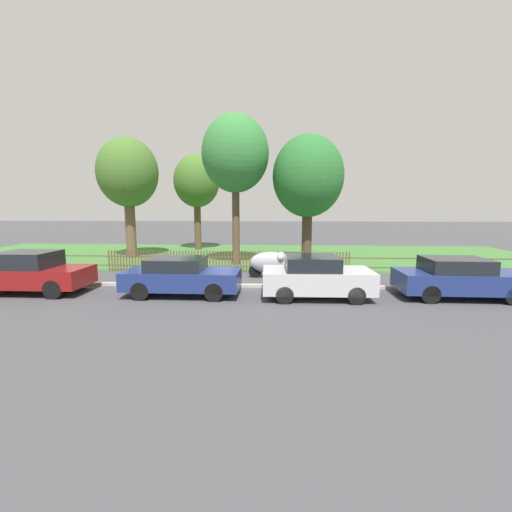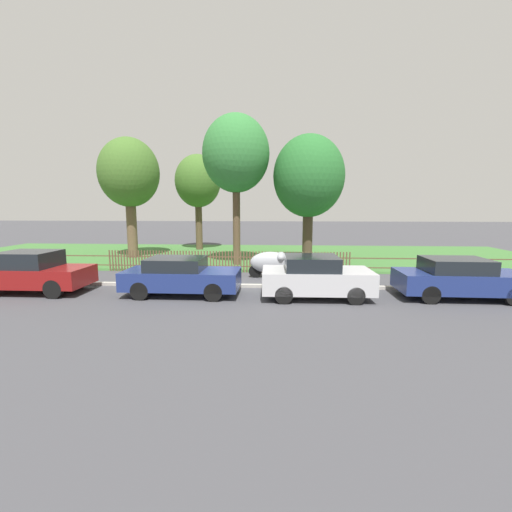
{
  "view_description": "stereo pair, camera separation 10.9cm",
  "coord_description": "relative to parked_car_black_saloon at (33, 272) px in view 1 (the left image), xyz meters",
  "views": [
    {
      "loc": [
        2.28,
        -12.99,
        3.15
      ],
      "look_at": [
        1.52,
        1.09,
        1.1
      ],
      "focal_mm": 24.0,
      "sensor_mm": 36.0,
      "label": 1
    },
    {
      "loc": [
        2.39,
        -12.98,
        3.15
      ],
      "look_at": [
        1.52,
        1.09,
        1.1
      ],
      "focal_mm": 24.0,
      "sensor_mm": 36.0,
      "label": 2
    }
  ],
  "objects": [
    {
      "name": "covered_motorcycle",
      "position": [
        8.7,
        3.12,
        -0.06
      ],
      "size": [
        1.99,
        0.86,
        1.17
      ],
      "rotation": [
        0.0,
        0.0,
        -0.05
      ],
      "color": "black",
      "rests_on": "ground"
    },
    {
      "name": "parked_car_white_van",
      "position": [
        15.17,
        0.1,
        -0.06
      ],
      "size": [
        4.22,
        1.8,
        1.4
      ],
      "rotation": [
        0.0,
        0.0,
        -0.02
      ],
      "color": "navy",
      "rests_on": "ground"
    },
    {
      "name": "kerb_stone",
      "position": [
        6.52,
        1.29,
        -0.71
      ],
      "size": [
        37.92,
        0.2,
        0.12
      ],
      "primitive_type": "cube",
      "color": "#B2ADA3",
      "rests_on": "ground"
    },
    {
      "name": "ground_plane",
      "position": [
        6.52,
        1.19,
        -0.77
      ],
      "size": [
        120.0,
        120.0,
        0.0
      ],
      "primitive_type": "plane",
      "color": "#424247"
    },
    {
      "name": "tree_behind_motorcycle",
      "position": [
        3.19,
        13.0,
        4.12
      ],
      "size": [
        3.27,
        3.27,
        6.84
      ],
      "color": "brown",
      "rests_on": "ground"
    },
    {
      "name": "park_fence",
      "position": [
        6.52,
        4.32,
        -0.25
      ],
      "size": [
        37.92,
        0.05,
        1.03
      ],
      "color": "brown",
      "rests_on": "ground"
    },
    {
      "name": "parked_car_red_compact",
      "position": [
        10.25,
        -0.09,
        -0.03
      ],
      "size": [
        3.76,
        1.9,
        1.46
      ],
      "rotation": [
        0.0,
        0.0,
        0.02
      ],
      "color": "#BCBCC1",
      "rests_on": "ground"
    },
    {
      "name": "grass_strip",
      "position": [
        6.52,
        10.16,
        -0.76
      ],
      "size": [
        37.92,
        11.71,
        0.01
      ],
      "primitive_type": "cube",
      "color": "#3D7033",
      "rests_on": "ground"
    },
    {
      "name": "tree_far_left",
      "position": [
        10.56,
        6.92,
        3.92
      ],
      "size": [
        3.77,
        3.77,
        6.91
      ],
      "color": "#473828",
      "rests_on": "ground"
    },
    {
      "name": "tree_nearest_kerb",
      "position": [
        -0.06,
        8.84,
        4.33
      ],
      "size": [
        3.6,
        3.6,
        7.25
      ],
      "color": "brown",
      "rests_on": "ground"
    },
    {
      "name": "parked_car_navy_estate",
      "position": [
        5.5,
        -0.04,
        -0.07
      ],
      "size": [
        4.07,
        1.71,
        1.35
      ],
      "rotation": [
        0.0,
        0.0,
        -0.01
      ],
      "color": "navy",
      "rests_on": "ground"
    },
    {
      "name": "tree_mid_park",
      "position": [
        6.72,
        6.55,
        5.07
      ],
      "size": [
        3.51,
        3.51,
        7.9
      ],
      "color": "brown",
      "rests_on": "ground"
    },
    {
      "name": "parked_car_black_saloon",
      "position": [
        0.0,
        0.0,
        0.0
      ],
      "size": [
        3.83,
        1.75,
        1.53
      ],
      "rotation": [
        0.0,
        0.0,
        -0.0
      ],
      "color": "maroon",
      "rests_on": "ground"
    }
  ]
}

